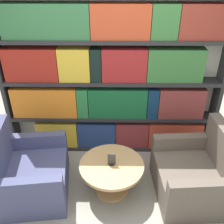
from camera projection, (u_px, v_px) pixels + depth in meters
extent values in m
plane|color=gray|center=(111.00, 209.00, 3.16)|extent=(14.00, 14.00, 0.00)
cube|color=silver|center=(112.00, 77.00, 3.71)|extent=(3.02, 0.05, 2.26)
cube|color=#262628|center=(5.00, 80.00, 3.62)|extent=(0.05, 0.30, 2.26)
cube|color=#262628|center=(220.00, 81.00, 3.59)|extent=(0.05, 0.30, 2.26)
cube|color=#262628|center=(112.00, 144.00, 4.18)|extent=(2.92, 0.30, 0.05)
cube|color=#262628|center=(112.00, 116.00, 3.90)|extent=(2.92, 0.30, 0.05)
cube|color=#262628|center=(112.00, 81.00, 3.61)|extent=(2.92, 0.30, 0.05)
cube|color=#262628|center=(112.00, 40.00, 3.31)|extent=(2.92, 0.30, 0.05)
cube|color=gold|center=(58.00, 133.00, 4.05)|extent=(0.61, 0.20, 0.43)
cube|color=navy|center=(97.00, 133.00, 4.04)|extent=(0.58, 0.20, 0.43)
cube|color=maroon|center=(132.00, 133.00, 4.03)|extent=(0.49, 0.20, 0.43)
cube|color=#B73F2B|center=(174.00, 133.00, 4.03)|extent=(0.81, 0.20, 0.43)
cube|color=orange|center=(45.00, 101.00, 3.76)|extent=(0.92, 0.20, 0.45)
cube|color=#27723B|center=(83.00, 102.00, 3.75)|extent=(0.15, 0.20, 0.45)
cube|color=#15582F|center=(118.00, 102.00, 3.75)|extent=(0.82, 0.20, 0.45)
cube|color=#102D4D|center=(152.00, 102.00, 3.74)|extent=(0.15, 0.20, 0.45)
cube|color=brown|center=(181.00, 102.00, 3.74)|extent=(0.64, 0.20, 0.45)
cube|color=maroon|center=(31.00, 64.00, 3.47)|extent=(0.71, 0.20, 0.45)
cube|color=gold|center=(74.00, 64.00, 3.46)|extent=(0.41, 0.20, 0.45)
cube|color=black|center=(96.00, 64.00, 3.46)|extent=(0.14, 0.20, 0.45)
cube|color=maroon|center=(124.00, 64.00, 3.45)|extent=(0.59, 0.20, 0.45)
cube|color=#336B34|center=(175.00, 65.00, 3.45)|extent=(0.74, 0.20, 0.45)
cube|color=#2F673C|center=(45.00, 21.00, 3.17)|extent=(1.09, 0.20, 0.42)
cube|color=#B54123|center=(120.00, 21.00, 3.17)|extent=(0.72, 0.20, 0.42)
cube|color=#356C35|center=(164.00, 21.00, 3.16)|extent=(0.33, 0.20, 0.42)
cube|color=maroon|center=(202.00, 21.00, 3.16)|extent=(0.57, 0.20, 0.42)
cube|color=#42476B|center=(33.00, 179.00, 3.29)|extent=(0.95, 1.03, 0.40)
cube|color=#42476B|center=(30.00, 187.00, 2.80)|extent=(0.71, 0.20, 0.20)
cube|color=#42476B|center=(40.00, 140.00, 3.49)|extent=(0.71, 0.20, 0.20)
cube|color=brown|center=(190.00, 181.00, 3.28)|extent=(0.90, 0.99, 0.40)
cube|color=brown|center=(179.00, 142.00, 3.46)|extent=(0.71, 0.17, 0.20)
cube|color=brown|center=(200.00, 189.00, 2.77)|extent=(0.71, 0.17, 0.20)
cylinder|color=tan|center=(112.00, 178.00, 3.32)|extent=(0.14, 0.14, 0.39)
cylinder|color=tan|center=(112.00, 188.00, 3.41)|extent=(0.44, 0.44, 0.03)
cylinder|color=tan|center=(112.00, 166.00, 3.21)|extent=(0.80, 0.80, 0.04)
cube|color=black|center=(112.00, 164.00, 3.20)|extent=(0.06, 0.06, 0.01)
cube|color=#2D2D2D|center=(112.00, 159.00, 3.16)|extent=(0.10, 0.01, 0.16)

